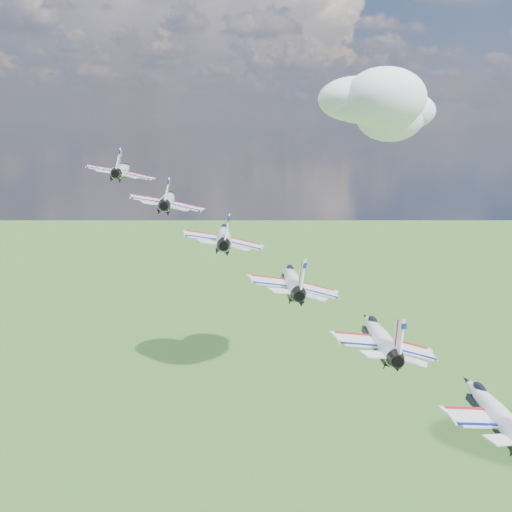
# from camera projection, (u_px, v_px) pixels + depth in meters

# --- Properties ---
(cloud_far) EXTENTS (67.90, 53.35, 26.67)m
(cloud_far) POSITION_uv_depth(u_px,v_px,m) (382.00, 108.00, 322.21)
(cloud_far) COLOR white
(jet_0) EXTENTS (11.75, 14.84, 5.73)m
(jet_0) POSITION_uv_depth(u_px,v_px,m) (123.00, 170.00, 91.39)
(jet_0) COLOR white
(jet_1) EXTENTS (11.75, 14.84, 5.73)m
(jet_1) POSITION_uv_depth(u_px,v_px,m) (168.00, 199.00, 83.40)
(jet_1) COLOR white
(jet_2) EXTENTS (11.75, 14.84, 5.73)m
(jet_2) POSITION_uv_depth(u_px,v_px,m) (224.00, 235.00, 75.41)
(jet_2) COLOR white
(jet_3) EXTENTS (11.75, 14.84, 5.73)m
(jet_3) POSITION_uv_depth(u_px,v_px,m) (292.00, 279.00, 67.42)
(jet_3) COLOR white
(jet_4) EXTENTS (11.75, 14.84, 5.73)m
(jet_4) POSITION_uv_depth(u_px,v_px,m) (379.00, 335.00, 59.43)
(jet_4) COLOR silver
(jet_5) EXTENTS (11.75, 14.84, 5.73)m
(jet_5) POSITION_uv_depth(u_px,v_px,m) (493.00, 409.00, 51.44)
(jet_5) COLOR silver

